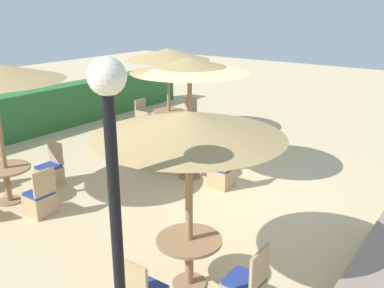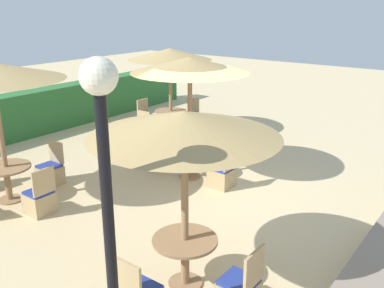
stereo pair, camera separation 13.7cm
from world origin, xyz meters
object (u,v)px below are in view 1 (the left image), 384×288
Objects in this scene: patio_chair_back_left_south at (40,201)px; parasol_center at (190,65)px; patio_chair_back_right_east at (187,120)px; round_table_center at (190,155)px; patio_chair_back_right_north at (145,121)px; round_table_back_right at (169,117)px; parasol_front_left at (189,125)px; parasol_back_right at (168,54)px; patio_chair_back_left_east at (50,173)px; patio_chair_center_north at (161,157)px; round_table_front_left at (189,251)px; patio_chair_center_south at (222,175)px; lamp_post at (112,159)px; round_table_back_left at (6,176)px; patio_chair_back_right_west at (147,133)px.

parasol_center is at bearing -21.06° from patio_chair_back_left_south.
parasol_center is at bearing 127.45° from patio_chair_back_right_east.
patio_chair_back_right_north is at bearing 55.99° from round_table_center.
patio_chair_back_left_south is (-5.41, -1.30, -0.28)m from round_table_back_right.
parasol_front_left is (-5.45, -5.71, 2.07)m from patio_chair_back_right_north.
patio_chair_back_left_east is (-4.45, -0.29, -2.11)m from parasol_back_right.
parasol_center is 2.91× the size of round_table_center.
patio_chair_back_right_east is at bearing 37.45° from round_table_center.
round_table_front_left is at bearing 44.98° from patio_chair_center_north.
round_table_center is 1.00× the size of patio_chair_back_left_south.
patio_chair_back_left_east is 0.37× the size of parasol_front_left.
patio_chair_center_south reaches higher than round_table_center.
lamp_post reaches higher than round_table_back_left.
patio_chair_back_right_north is (-0.02, 0.93, -2.11)m from parasol_back_right.
lamp_post is 4.47m from patio_chair_back_left_south.
round_table_back_right is 0.36× the size of parasol_center.
parasol_center is (-3.23, -2.47, 2.26)m from patio_chair_back_right_east.
patio_chair_center_south is 3.69m from patio_chair_back_left_south.
patio_chair_back_left_south is 0.37× the size of parasol_front_left.
parasol_center is 4.00m from patio_chair_back_left_south.
patio_chair_back_left_east is (-4.43, -1.23, 0.00)m from patio_chair_back_right_north.
patio_chair_back_right_east is 1.00× the size of round_table_center.
patio_chair_back_right_west and patio_chair_center_north have the same top height.
patio_chair_center_south is at bearing -44.33° from round_table_back_left.
round_table_front_left is at bearing -143.83° from parasol_center.
patio_chair_back_right_west is 1.00× the size of round_table_center.
lamp_post reaches higher than parasol_front_left.
patio_chair_back_right_west is 4.54m from round_table_back_left.
patio_chair_center_north is at bearing -21.59° from round_table_back_left.
patio_chair_back_right_north is 7.90m from round_table_front_left.
round_table_back_right is 0.38× the size of parasol_front_left.
round_table_center is 0.97× the size of round_table_back_left.
round_table_center is 1.03× the size of round_table_front_left.
round_table_center is at bearing -133.16° from parasol_back_right.
round_table_back_left is (-3.19, 1.26, 0.29)m from patio_chair_center_north.
round_table_center is (4.60, 2.46, -1.81)m from lamp_post.
parasol_front_left reaches higher than round_table_back_right.
patio_chair_back_left_east is at bearing 1.83° from round_table_back_left.
round_table_back_left is at bearing -176.60° from round_table_back_right.
patio_chair_center_north is (0.06, 0.90, -0.28)m from round_table_center.
lamp_post is 9.49m from patio_chair_back_right_east.
round_table_back_right is at bearing -145.11° from patio_chair_center_north.
lamp_post is 5.18m from round_table_back_left.
patio_chair_back_left_south is (1.52, 3.65, -2.09)m from lamp_post.
round_table_front_left is at bearing 167.23° from patio_chair_back_left_east.
parasol_back_right is at bearing 89.22° from patio_chair_back_right_east.
patio_chair_back_left_east reaches higher than round_table_front_left.
patio_chair_back_left_east is (-3.51, -0.32, 0.00)m from patio_chair_back_right_west.
patio_chair_center_north is at bearing 35.81° from lamp_post.
patio_chair_back_left_south is at bearing -73.46° from patio_chair_back_right_west.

